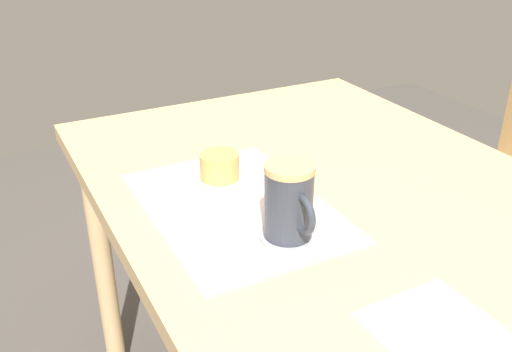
# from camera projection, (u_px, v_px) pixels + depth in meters

# --- Properties ---
(dining_table) EXTENTS (1.15, 0.79, 0.72)m
(dining_table) POSITION_uv_depth(u_px,v_px,m) (337.00, 231.00, 1.05)
(dining_table) COLOR tan
(dining_table) RESTS_ON ground_plane
(placemat) EXTENTS (0.40, 0.28, 0.00)m
(placemat) POSITION_uv_depth(u_px,v_px,m) (235.00, 206.00, 0.97)
(placemat) COLOR silver
(placemat) RESTS_ON dining_table
(pastry_plate) EXTENTS (0.14, 0.14, 0.01)m
(pastry_plate) POSITION_uv_depth(u_px,v_px,m) (220.00, 181.00, 1.03)
(pastry_plate) COLOR white
(pastry_plate) RESTS_ON placemat
(pastry) EXTENTS (0.07, 0.07, 0.05)m
(pastry) POSITION_uv_depth(u_px,v_px,m) (220.00, 166.00, 1.02)
(pastry) COLOR tan
(pastry) RESTS_ON pastry_plate
(coffee_coaster) EXTENTS (0.09, 0.09, 0.00)m
(coffee_coaster) POSITION_uv_depth(u_px,v_px,m) (288.00, 236.00, 0.87)
(coffee_coaster) COLOR #99999E
(coffee_coaster) RESTS_ON placemat
(coffee_mug) EXTENTS (0.11, 0.08, 0.12)m
(coffee_mug) POSITION_uv_depth(u_px,v_px,m) (289.00, 201.00, 0.84)
(coffee_mug) COLOR #2D333D
(coffee_mug) RESTS_ON coffee_coaster
(teaspoon) EXTENTS (0.13, 0.05, 0.01)m
(teaspoon) POSITION_uv_depth(u_px,v_px,m) (171.00, 221.00, 0.91)
(teaspoon) COLOR silver
(teaspoon) RESTS_ON placemat
(paper_napkin) EXTENTS (0.15, 0.15, 0.00)m
(paper_napkin) POSITION_uv_depth(u_px,v_px,m) (437.00, 331.00, 0.69)
(paper_napkin) COLOR silver
(paper_napkin) RESTS_ON dining_table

